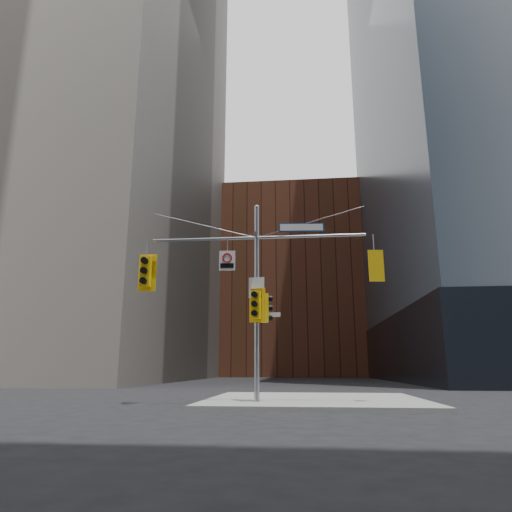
% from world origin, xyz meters
% --- Properties ---
extents(ground, '(160.00, 160.00, 0.00)m').
position_xyz_m(ground, '(0.00, 0.00, 0.00)').
color(ground, black).
rests_on(ground, ground).
extents(sidewalk_corner, '(8.00, 8.00, 0.15)m').
position_xyz_m(sidewalk_corner, '(2.00, 4.00, 0.07)').
color(sidewalk_corner, gray).
rests_on(sidewalk_corner, ground).
extents(tower_nw, '(36.00, 36.00, 80.00)m').
position_xyz_m(tower_nw, '(-28.00, 32.00, 40.00)').
color(tower_nw, gray).
rests_on(tower_nw, ground).
extents(brick_midrise, '(26.00, 20.00, 28.00)m').
position_xyz_m(brick_midrise, '(0.00, 58.00, 14.00)').
color(brick_midrise, brown).
rests_on(brick_midrise, ground).
extents(signal_assembly, '(8.00, 0.80, 7.30)m').
position_xyz_m(signal_assembly, '(0.00, 1.99, 4.42)').
color(signal_assembly, gray).
rests_on(signal_assembly, ground).
extents(traffic_light_west_arm, '(0.68, 0.53, 1.43)m').
position_xyz_m(traffic_light_west_arm, '(-4.21, 2.01, 4.80)').
color(traffic_light_west_arm, yellow).
rests_on(traffic_light_west_arm, ground).
extents(traffic_light_east_arm, '(0.55, 0.47, 1.14)m').
position_xyz_m(traffic_light_east_arm, '(4.26, 1.99, 4.80)').
color(traffic_light_east_arm, yellow).
rests_on(traffic_light_east_arm, ground).
extents(traffic_light_pole_side, '(0.45, 0.38, 1.03)m').
position_xyz_m(traffic_light_pole_side, '(0.32, 2.01, 3.37)').
color(traffic_light_pole_side, yellow).
rests_on(traffic_light_pole_side, ground).
extents(traffic_light_pole_front, '(0.58, 0.52, 1.22)m').
position_xyz_m(traffic_light_pole_front, '(0.00, 1.73, 3.46)').
color(traffic_light_pole_front, yellow).
rests_on(traffic_light_pole_front, ground).
extents(street_sign_blade, '(1.68, 0.18, 0.33)m').
position_xyz_m(street_sign_blade, '(1.67, 2.00, 6.35)').
color(street_sign_blade, navy).
rests_on(street_sign_blade, ground).
extents(regulatory_sign_arm, '(0.60, 0.09, 0.75)m').
position_xyz_m(regulatory_sign_arm, '(-1.10, 1.97, 5.17)').
color(regulatory_sign_arm, silver).
rests_on(regulatory_sign_arm, ground).
extents(regulatory_sign_pole, '(0.57, 0.10, 0.75)m').
position_xyz_m(regulatory_sign_pole, '(0.00, 1.88, 4.08)').
color(regulatory_sign_pole, silver).
rests_on(regulatory_sign_pole, ground).
extents(street_blade_ew, '(0.80, 0.05, 0.16)m').
position_xyz_m(street_blade_ew, '(0.45, 2.00, 3.12)').
color(street_blade_ew, silver).
rests_on(street_blade_ew, ground).
extents(street_blade_ns, '(0.04, 0.76, 0.15)m').
position_xyz_m(street_blade_ns, '(0.00, 2.45, 2.88)').
color(street_blade_ns, '#145926').
rests_on(street_blade_ns, ground).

